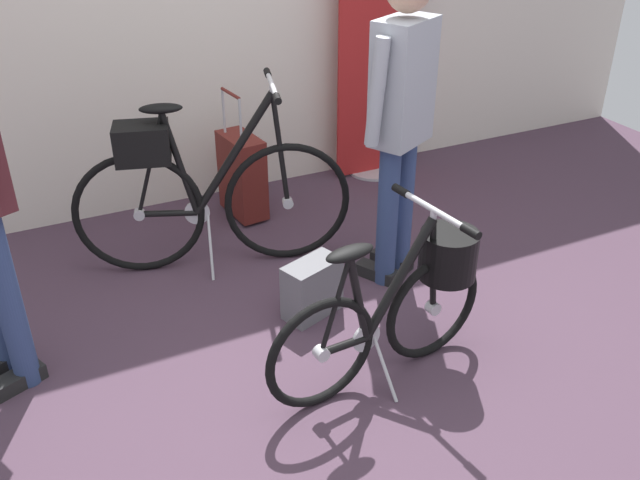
# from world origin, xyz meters

# --- Properties ---
(ground_plane) EXTENTS (7.44, 7.44, 0.00)m
(ground_plane) POSITION_xyz_m (0.00, 0.00, 0.00)
(ground_plane) COLOR #473342
(floor_banner_stand) EXTENTS (0.60, 0.36, 1.52)m
(floor_banner_stand) POSITION_xyz_m (1.29, 1.89, 0.68)
(floor_banner_stand) COLOR #B7B7BC
(floor_banner_stand) RESTS_ON ground_plane
(folding_bike_foreground) EXTENTS (1.13, 0.53, 0.80)m
(folding_bike_foreground) POSITION_xyz_m (0.31, -0.08, 0.39)
(folding_bike_foreground) COLOR black
(folding_bike_foreground) RESTS_ON ground_plane
(display_bike_left) EXTENTS (1.47, 0.58, 1.05)m
(display_bike_left) POSITION_xyz_m (-0.21, 1.17, 0.47)
(display_bike_left) COLOR black
(display_bike_left) RESTS_ON ground_plane
(visitor_near_wall) EXTENTS (0.48, 0.37, 1.64)m
(visitor_near_wall) POSITION_xyz_m (0.69, 0.62, 0.94)
(visitor_near_wall) COLOR navy
(visitor_near_wall) RESTS_ON ground_plane
(rolling_suitcase) EXTENTS (0.22, 0.38, 0.83)m
(rolling_suitcase) POSITION_xyz_m (0.20, 1.66, 0.28)
(rolling_suitcase) COLOR maroon
(rolling_suitcase) RESTS_ON ground_plane
(backpack_on_floor) EXTENTS (0.33, 0.26, 0.30)m
(backpack_on_floor) POSITION_xyz_m (0.13, 0.48, 0.15)
(backpack_on_floor) COLOR slate
(backpack_on_floor) RESTS_ON ground_plane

